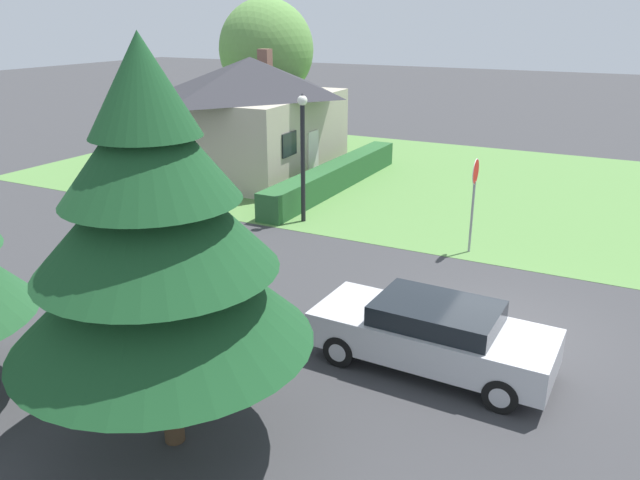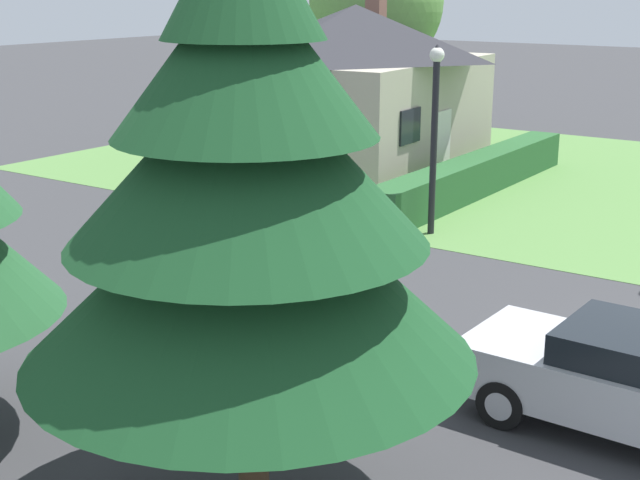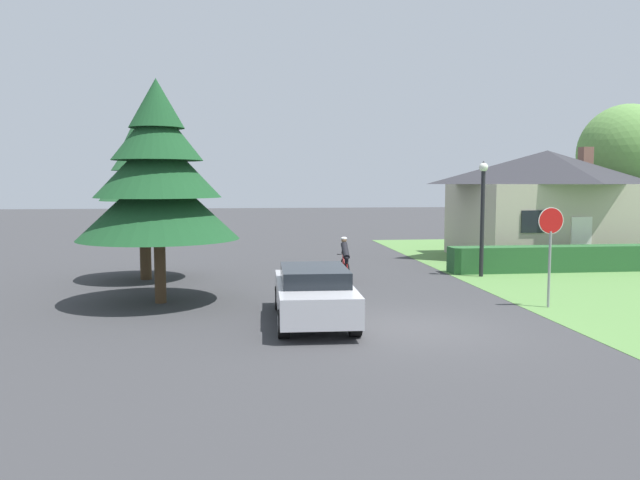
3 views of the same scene
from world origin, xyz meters
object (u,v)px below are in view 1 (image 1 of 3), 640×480
cottage_house (252,114)px  stop_sign (474,187)px  conifer_tall_near (156,233)px  deciduous_tree_right (266,50)px  sedan_left_lane (432,334)px  cyclist (224,251)px  street_lamp (303,145)px

cottage_house → stop_sign: bearing=-118.5°
cottage_house → conifer_tall_near: bearing=-153.1°
deciduous_tree_right → cottage_house: bearing=-154.4°
sedan_left_lane → cyclist: cyclist is taller
deciduous_tree_right → street_lamp: bearing=-143.3°
sedan_left_lane → stop_sign: 6.69m
cyclist → street_lamp: street_lamp is taller
cyclist → conifer_tall_near: size_ratio=0.29×
stop_sign → deciduous_tree_right: size_ratio=0.37×
cottage_house → street_lamp: (-5.03, -5.21, 0.05)m
cyclist → deciduous_tree_right: bearing=-61.8°
conifer_tall_near → deciduous_tree_right: bearing=28.2°
cyclist → stop_sign: bearing=-137.1°
sedan_left_lane → street_lamp: size_ratio=1.11×
cyclist → conifer_tall_near: 7.15m
sedan_left_lane → conifer_tall_near: bearing=55.6°
sedan_left_lane → street_lamp: (6.81, 6.54, 1.83)m
stop_sign → conifer_tall_near: 10.84m
cyclist → street_lamp: (5.05, 0.47, 1.81)m
cottage_house → deciduous_tree_right: deciduous_tree_right is taller
conifer_tall_near → sedan_left_lane: bearing=-36.1°
cottage_house → street_lamp: cottage_house is taller
deciduous_tree_right → sedan_left_lane: bearing=-140.3°
stop_sign → cottage_house: bearing=-117.8°
sedan_left_lane → street_lamp: 9.62m
street_lamp → deciduous_tree_right: size_ratio=0.57×
sedan_left_lane → stop_sign: stop_sign is taller
stop_sign → street_lamp: size_ratio=0.66×
cottage_house → conifer_tall_near: size_ratio=1.32×
cyclist → stop_sign: (4.75, -5.13, 1.20)m
cottage_house → conifer_tall_near: (-15.87, -8.82, 1.02)m
cottage_house → cyclist: (-10.08, -5.68, -1.76)m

